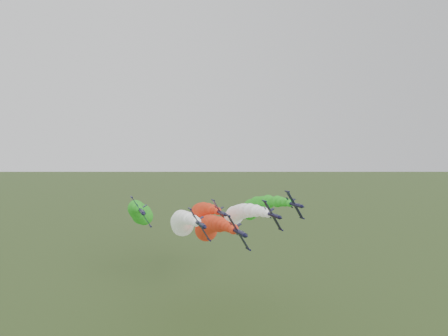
{
  "coord_description": "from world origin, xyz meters",
  "views": [
    {
      "loc": [
        -29.24,
        -91.77,
        57.66
      ],
      "look_at": [
        2.93,
        6.45,
        52.57
      ],
      "focal_mm": 35.0,
      "sensor_mm": 36.0,
      "label": 1
    }
  ],
  "objects_px": {
    "jet_inner_left": "(182,222)",
    "jet_trail": "(200,214)",
    "jet_inner_right": "(237,215)",
    "jet_outer_right": "(255,207)",
    "jet_lead": "(208,227)",
    "jet_outer_left": "(140,212)"
  },
  "relations": [
    {
      "from": "jet_lead",
      "to": "jet_trail",
      "type": "xyz_separation_m",
      "value": [
        5.59,
        29.57,
        -0.64
      ]
    },
    {
      "from": "jet_inner_right",
      "to": "jet_outer_right",
      "type": "height_order",
      "value": "jet_outer_right"
    },
    {
      "from": "jet_lead",
      "to": "jet_outer_left",
      "type": "distance_m",
      "value": 27.58
    },
    {
      "from": "jet_trail",
      "to": "jet_lead",
      "type": "bearing_deg",
      "value": -100.71
    },
    {
      "from": "jet_outer_left",
      "to": "jet_trail",
      "type": "height_order",
      "value": "jet_outer_left"
    },
    {
      "from": "jet_inner_left",
      "to": "jet_outer_right",
      "type": "distance_m",
      "value": 29.29
    },
    {
      "from": "jet_outer_left",
      "to": "jet_outer_right",
      "type": "height_order",
      "value": "jet_outer_right"
    },
    {
      "from": "jet_trail",
      "to": "jet_outer_right",
      "type": "bearing_deg",
      "value": -31.22
    },
    {
      "from": "jet_inner_left",
      "to": "jet_trail",
      "type": "height_order",
      "value": "jet_inner_left"
    },
    {
      "from": "jet_inner_left",
      "to": "jet_outer_left",
      "type": "distance_m",
      "value": 15.89
    },
    {
      "from": "jet_inner_left",
      "to": "jet_trail",
      "type": "distance_m",
      "value": 21.53
    },
    {
      "from": "jet_lead",
      "to": "jet_inner_left",
      "type": "bearing_deg",
      "value": 115.78
    },
    {
      "from": "jet_outer_left",
      "to": "jet_outer_right",
      "type": "bearing_deg",
      "value": -3.55
    },
    {
      "from": "jet_inner_right",
      "to": "jet_outer_left",
      "type": "height_order",
      "value": "jet_outer_left"
    },
    {
      "from": "jet_inner_left",
      "to": "jet_trail",
      "type": "bearing_deg",
      "value": 59.54
    },
    {
      "from": "jet_outer_left",
      "to": "jet_trail",
      "type": "bearing_deg",
      "value": 19.34
    },
    {
      "from": "jet_outer_right",
      "to": "jet_lead",
      "type": "bearing_deg",
      "value": -139.8
    },
    {
      "from": "jet_lead",
      "to": "jet_inner_right",
      "type": "bearing_deg",
      "value": 41.14
    },
    {
      "from": "jet_inner_left",
      "to": "jet_inner_right",
      "type": "height_order",
      "value": "jet_inner_right"
    },
    {
      "from": "jet_inner_left",
      "to": "jet_outer_left",
      "type": "height_order",
      "value": "jet_outer_left"
    },
    {
      "from": "jet_lead",
      "to": "jet_outer_right",
      "type": "xyz_separation_m",
      "value": [
        22.71,
        19.2,
        2.27
      ]
    },
    {
      "from": "jet_lead",
      "to": "jet_inner_left",
      "type": "distance_m",
      "value": 12.24
    }
  ]
}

